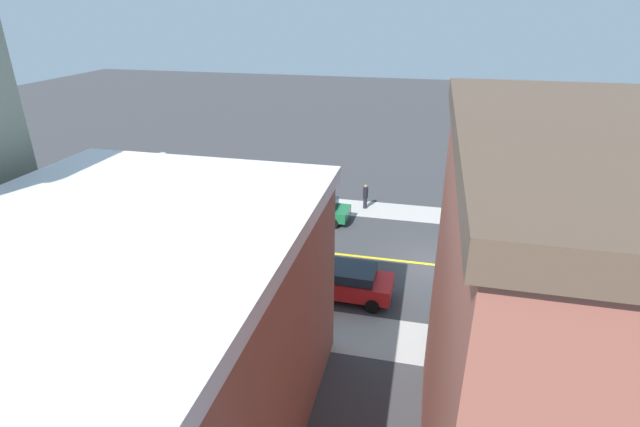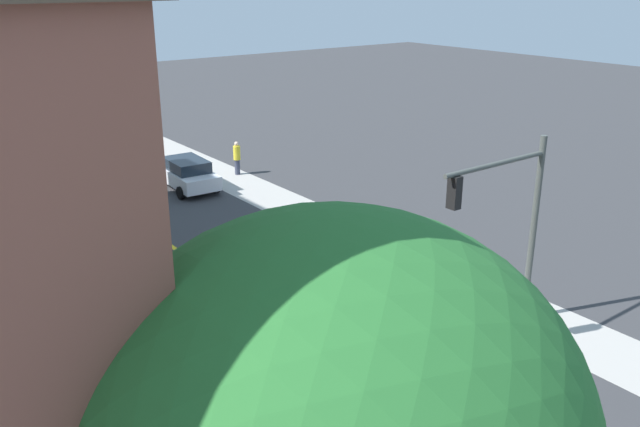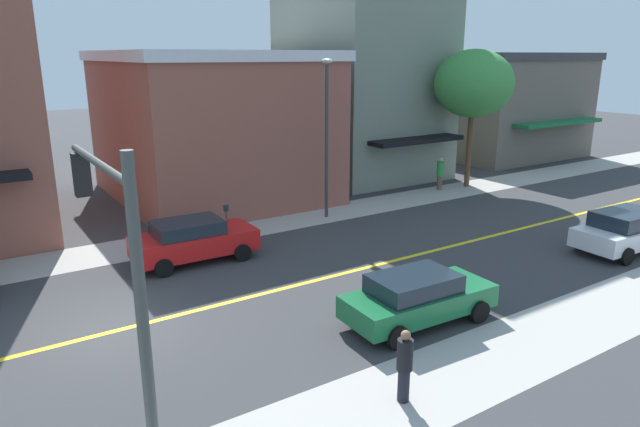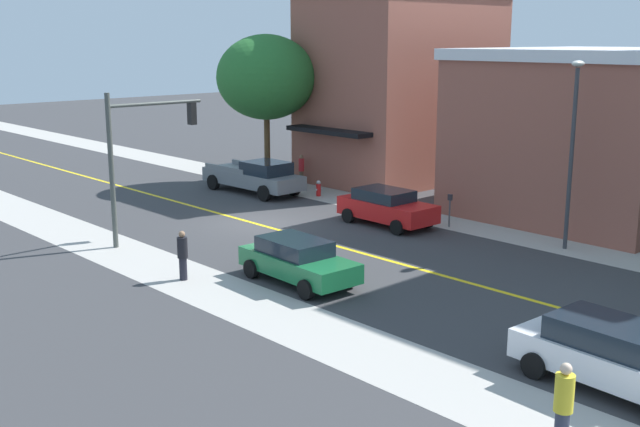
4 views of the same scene
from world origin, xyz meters
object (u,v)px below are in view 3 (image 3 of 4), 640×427
Objects in this scene: red_sedan_left_curb at (193,240)px; white_sedan_right_curb at (628,230)px; street_tree_right_corner at (474,84)px; green_sedan_right_curb at (418,297)px; street_lamp at (327,123)px; pedestrian_green_shirt at (440,173)px; traffic_light_mast at (118,256)px; pedestrian_black_shirt at (404,364)px; parking_meter at (226,217)px.

white_sedan_right_curb is (8.04, 14.40, 0.00)m from red_sedan_left_curb.
street_tree_right_corner is 1.70× the size of green_sedan_right_curb.
street_lamp is 3.94× the size of pedestrian_green_shirt.
traffic_light_mast is 1.33× the size of green_sedan_right_curb.
street_lamp reaches higher than pedestrian_black_shirt.
red_sedan_left_curb is at bearing -73.35° from street_lamp.
white_sedan_right_curb is (9.76, 12.31, -0.12)m from parking_meter.
pedestrian_green_shirt is (-14.05, 15.03, 0.06)m from pedestrian_black_shirt.
pedestrian_green_shirt is (-1.53, 13.57, 0.01)m from parking_meter.
pedestrian_green_shirt is (-11.41, 12.21, 0.18)m from green_sedan_right_curb.
pedestrian_black_shirt is at bearing -50.83° from street_tree_right_corner.
parking_meter is 13.65m from pedestrian_green_shirt.
pedestrian_green_shirt is at bearing 96.44° from parking_meter.
green_sedan_right_curb is (8.16, 3.45, -0.05)m from red_sedan_left_curb.
parking_meter is at bearing 144.33° from white_sedan_right_curb.
street_tree_right_corner reaches higher than parking_meter.
green_sedan_right_curb is 16.71m from pedestrian_green_shirt.
street_tree_right_corner is at bearing -146.69° from pedestrian_black_shirt.
white_sedan_right_curb is 10.95m from green_sedan_right_curb.
pedestrian_green_shirt reaches higher than white_sedan_right_curb.
green_sedan_right_curb is 3.87m from pedestrian_black_shirt.
red_sedan_left_curb is at bearing -50.57° from parking_meter.
street_lamp is at bearing 127.42° from white_sedan_right_curb.
white_sedan_right_curb is 2.81× the size of pedestrian_black_shirt.
pedestrian_black_shirt is at bearing -165.94° from white_sedan_right_curb.
pedestrian_black_shirt is at bearing -85.49° from red_sedan_left_curb.
pedestrian_black_shirt is 0.93× the size of pedestrian_green_shirt.
street_lamp is 11.62m from green_sedan_right_curb.
parking_meter is 0.24× the size of traffic_light_mast.
street_tree_right_corner reaches higher than street_lamp.
pedestrian_black_shirt reaches higher than green_sedan_right_curb.
pedestrian_black_shirt reaches higher than parking_meter.
street_tree_right_corner is 5.30× the size of parking_meter.
street_lamp is 9.07m from pedestrian_green_shirt.
street_tree_right_corner is 22.40m from pedestrian_black_shirt.
green_sedan_right_curb is 2.47× the size of pedestrian_green_shirt.
pedestrian_green_shirt reaches higher than parking_meter.
traffic_light_mast is at bearing -23.06° from pedestrian_black_shirt.
pedestrian_black_shirt is (10.80, 0.62, 0.07)m from red_sedan_left_curb.
red_sedan_left_curb is at bearing -80.28° from street_tree_right_corner.
pedestrian_black_shirt is (1.64, 5.31, -3.03)m from traffic_light_mast.
traffic_light_mast reaches higher than red_sedan_left_curb.
red_sedan_left_curb reaches higher than parking_meter.
street_tree_right_corner is at bearing 76.73° from white_sedan_right_curb.
pedestrian_green_shirt is (-12.41, 20.35, -2.97)m from traffic_light_mast.
parking_meter is 0.85× the size of pedestrian_black_shirt.
street_tree_right_corner is 1.06× the size of street_lamp.
red_sedan_left_curb reaches higher than green_sedan_right_curb.
parking_meter is at bearing 40.64° from red_sedan_left_curb.
street_lamp is (-0.47, 5.23, 3.42)m from parking_meter.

